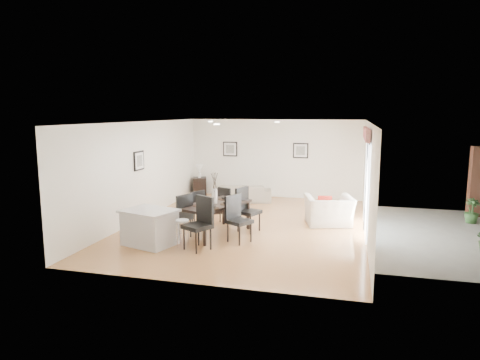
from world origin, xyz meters
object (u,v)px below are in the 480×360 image
(dining_chair_wnear, at_px, (182,214))
(kitchen_island, at_px, (150,227))
(sofa, at_px, (242,193))
(side_table, at_px, (200,186))
(dining_table, at_px, (215,207))
(armchair, at_px, (329,211))
(bar_stool, at_px, (182,224))
(dining_chair_efar, at_px, (246,207))
(dining_chair_wfar, at_px, (195,207))
(dining_chair_foot, at_px, (227,203))
(coffee_table, at_px, (214,206))
(dining_chair_enear, at_px, (237,216))
(dining_chair_head, at_px, (201,220))

(dining_chair_wnear, distance_m, kitchen_island, 0.85)
(sofa, relative_size, side_table, 3.10)
(side_table, bearing_deg, dining_table, -65.81)
(armchair, xyz_separation_m, bar_stool, (-3.01, -2.74, 0.15))
(dining_table, height_order, side_table, dining_table)
(sofa, height_order, side_table, side_table)
(dining_table, height_order, dining_chair_efar, dining_chair_efar)
(sofa, distance_m, dining_chair_wfar, 3.52)
(dining_chair_foot, xyz_separation_m, bar_stool, (-0.33, -2.31, -0.01))
(coffee_table, relative_size, bar_stool, 1.53)
(dining_chair_enear, xyz_separation_m, dining_chair_efar, (-0.01, 0.91, 0.01))
(dining_chair_wnear, distance_m, coffee_table, 2.72)
(dining_chair_enear, height_order, bar_stool, dining_chair_enear)
(dining_chair_enear, relative_size, coffee_table, 1.12)
(dining_chair_head, height_order, dining_chair_foot, dining_chair_head)
(coffee_table, bearing_deg, dining_chair_head, -96.47)
(sofa, bearing_deg, kitchen_island, 66.88)
(dining_chair_efar, relative_size, side_table, 1.74)
(dining_chair_wfar, bearing_deg, dining_chair_foot, 169.10)
(dining_chair_wnear, height_order, dining_chair_efar, dining_chair_efar)
(dining_chair_wnear, relative_size, side_table, 1.68)
(dining_chair_wfar, relative_size, dining_chair_foot, 1.01)
(coffee_table, distance_m, bar_stool, 3.38)
(armchair, xyz_separation_m, dining_chair_efar, (-1.99, -1.08, 0.23))
(dining_chair_wfar, height_order, kitchen_island, dining_chair_wfar)
(dining_chair_efar, distance_m, bar_stool, 1.95)
(dining_chair_wfar, height_order, dining_chair_enear, dining_chair_enear)
(kitchen_island, bearing_deg, armchair, 52.32)
(sofa, xyz_separation_m, dining_chair_efar, (0.99, -3.41, 0.33))
(side_table, distance_m, kitchen_island, 5.88)
(kitchen_island, bearing_deg, dining_chair_head, 17.39)
(dining_chair_efar, height_order, dining_chair_head, dining_chair_head)
(dining_chair_enear, xyz_separation_m, bar_stool, (-1.03, -0.75, -0.06))
(dining_table, distance_m, dining_chair_foot, 1.16)
(side_table, bearing_deg, dining_chair_efar, -56.58)
(kitchen_island, distance_m, bar_stool, 0.80)
(armchair, distance_m, dining_chair_foot, 2.71)
(dining_chair_efar, distance_m, dining_chair_head, 1.75)
(armchair, height_order, coffee_table, armchair)
(sofa, bearing_deg, armchair, 128.10)
(dining_chair_foot, bearing_deg, dining_table, 116.55)
(sofa, distance_m, side_table, 1.89)
(dining_chair_wfar, relative_size, dining_chair_enear, 0.91)
(dining_chair_enear, distance_m, dining_chair_foot, 1.71)
(dining_table, height_order, coffee_table, dining_table)
(dining_chair_enear, distance_m, side_table, 5.76)
(armchair, bearing_deg, bar_stool, 27.52)
(dining_chair_wfar, bearing_deg, dining_chair_efar, 123.08)
(dining_chair_wnear, height_order, dining_chair_foot, dining_chair_wnear)
(coffee_table, relative_size, side_table, 1.51)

